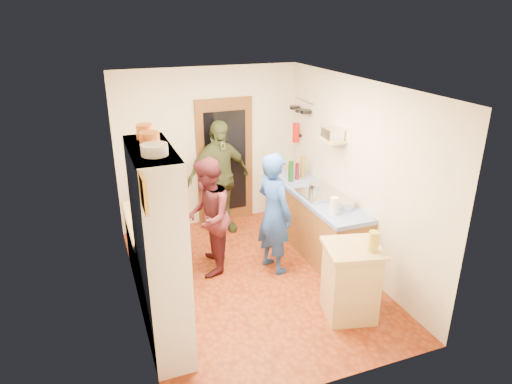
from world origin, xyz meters
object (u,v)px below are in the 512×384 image
person_hob (277,213)px  person_back (220,178)px  right_counter_base (315,223)px  person_left (210,216)px  hutch_body (160,252)px  island_base (350,283)px

person_hob → person_back: 1.48m
right_counter_base → person_left: person_left is taller
hutch_body → person_hob: hutch_body is taller
person_left → hutch_body: bearing=-16.3°
island_base → person_hob: size_ratio=0.51×
right_counter_base → person_back: person_back is taller
right_counter_base → person_hob: size_ratio=1.30×
person_left → island_base: bearing=56.7°
person_left → person_hob: bearing=88.9°
person_hob → person_left: (-0.85, 0.30, -0.03)m
island_base → person_back: bearing=105.9°
right_counter_base → hutch_body: bearing=-152.5°
person_hob → person_left: size_ratio=1.04×
right_counter_base → person_back: bearing=137.1°
island_base → right_counter_base: bearing=76.4°
right_counter_base → island_base: bearing=-103.6°
hutch_body → right_counter_base: size_ratio=1.00×
hutch_body → person_left: 1.55m
island_base → person_left: size_ratio=0.53×
right_counter_base → person_back: size_ratio=1.19×
hutch_body → person_hob: size_ratio=1.30×
person_hob → person_back: person_back is taller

